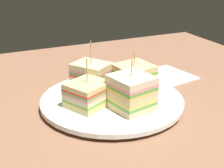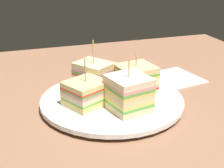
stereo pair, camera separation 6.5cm
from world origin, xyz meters
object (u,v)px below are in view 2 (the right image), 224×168
Objects in this scene: plate at (112,101)px; sandwich_wedge_3 at (94,76)px; chip_pile at (109,92)px; sandwich_wedge_2 at (136,79)px; sandwich_wedge_1 at (128,93)px; spoon at (126,70)px; napkin at (171,78)px; sandwich_wedge_0 at (86,93)px.

plate is 2.67× the size of sandwich_wedge_3.
sandwich_wedge_2 is at bearing -177.57° from chip_pile.
spoon is (-8.51, -23.46, -4.43)cm from sandwich_wedge_1.
sandwich_wedge_1 is 25.34cm from spoon.
spoon is at bearing -47.06° from napkin.
chip_pile reaches higher than plate.
sandwich_wedge_2 is 0.65× the size of napkin.
sandwich_wedge_1 reaches higher than sandwich_wedge_2.
chip_pile reaches higher than spoon.
sandwich_wedge_1 is (-6.86, 4.27, 0.83)cm from sandwich_wedge_0.
chip_pile is 0.48× the size of spoon.
plate is 6.51cm from sandwich_wedge_0.
napkin is (-20.21, -3.60, -4.32)cm from sandwich_wedge_3.
plate is at bearing -12.21° from sandwich_wedge_3.
sandwich_wedge_1 is at bearing 40.97° from napkin.
plate is 6.80cm from sandwich_wedge_3.
spoon is at bearing -112.51° from sandwich_wedge_2.
sandwich_wedge_3 is 1.57× the size of chip_pile.
sandwich_wedge_1 is 8.29cm from sandwich_wedge_2.
spoon is 12.14cm from napkin.
sandwich_wedge_1 is 0.68× the size of spoon.
sandwich_wedge_0 is 11.55cm from sandwich_wedge_2.
sandwich_wedge_0 reaches higher than spoon.
sandwich_wedge_3 reaches higher than sandwich_wedge_1.
sandwich_wedge_2 is at bearing 28.90° from sandwich_wedge_3.
sandwich_wedge_3 reaches higher than plate.
sandwich_wedge_2 is 15.13cm from napkin.
sandwich_wedge_3 is 0.76× the size of spoon.
napkin is at bearing -3.30° from sandwich_wedge_0.
sandwich_wedge_2 reaches higher than spoon.
sandwich_wedge_3 is at bearing -138.55° from spoon.
sandwich_wedge_1 is (-1.26, 5.63, 3.84)cm from plate.
napkin is at bearing -51.88° from spoon.
sandwich_wedge_1 reaches higher than spoon.
plate is 2.14× the size of napkin.
spoon is (-11.94, -12.48, -4.18)cm from sandwich_wedge_3.
plate is at bearing 0.22° from sandwich_wedge_1.
spoon is at bearing -32.31° from sandwich_wedge_1.
sandwich_wedge_2 is 0.62× the size of spoon.
napkin is at bearing -153.64° from plate.
sandwich_wedge_0 is at bearing 13.63° from plate.
sandwich_wedge_0 reaches higher than napkin.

